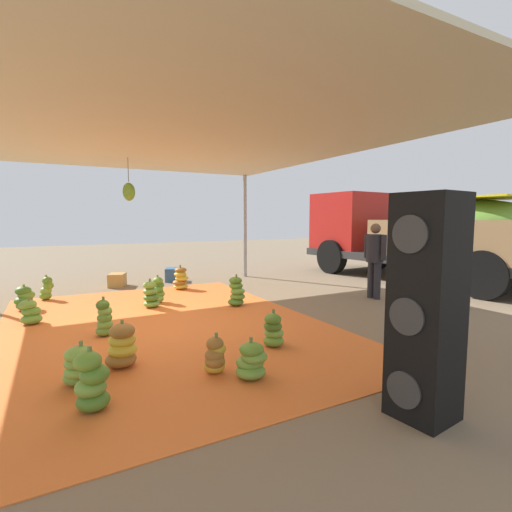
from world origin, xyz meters
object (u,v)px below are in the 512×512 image
object	(u,v)px
banana_bunch_12	(30,313)
banana_bunch_13	(25,299)
worker_0	(375,255)
crate_0	(117,280)
banana_bunch_1	(158,291)
banana_bunch_3	(215,356)
banana_bunch_7	(104,319)
banana_bunch_9	(273,331)
cargo_truck_main	(418,232)
crate_1	(172,275)
banana_bunch_2	(122,346)
speaker_stack	(426,308)
banana_bunch_5	(92,383)
banana_bunch_6	(251,361)
banana_bunch_4	(80,367)
banana_bunch_0	(181,279)
banana_bunch_11	(151,295)
banana_bunch_8	(237,292)
banana_bunch_10	(47,289)

from	to	relation	value
banana_bunch_12	banana_bunch_13	world-z (taller)	banana_bunch_13
worker_0	crate_0	size ratio (longest dim) A/B	3.22
banana_bunch_1	banana_bunch_3	world-z (taller)	banana_bunch_1
banana_bunch_7	banana_bunch_9	xyz separation A→B (m)	(1.47, 1.84, -0.04)
cargo_truck_main	crate_1	size ratio (longest dim) A/B	14.43
banana_bunch_1	cargo_truck_main	bearing A→B (deg)	86.31
banana_bunch_1	banana_bunch_2	xyz separation A→B (m)	(2.98, -1.13, -0.01)
banana_bunch_7	banana_bunch_1	bearing A→B (deg)	145.99
banana_bunch_7	banana_bunch_13	size ratio (longest dim) A/B	1.21
speaker_stack	crate_1	size ratio (longest dim) A/B	4.03
banana_bunch_5	banana_bunch_12	world-z (taller)	banana_bunch_5
banana_bunch_3	banana_bunch_9	world-z (taller)	banana_bunch_9
worker_0	cargo_truck_main	bearing A→B (deg)	113.54
banana_bunch_6	banana_bunch_9	size ratio (longest dim) A/B	0.95
banana_bunch_4	speaker_stack	xyz separation A→B (m)	(1.96, 2.45, 0.72)
banana_bunch_0	crate_1	xyz separation A→B (m)	(-1.24, 0.15, -0.07)
banana_bunch_0	banana_bunch_1	xyz separation A→B (m)	(1.16, -0.81, 0.00)
banana_bunch_11	crate_0	bearing A→B (deg)	-175.44
banana_bunch_4	crate_1	bearing A→B (deg)	156.00
banana_bunch_8	speaker_stack	world-z (taller)	speaker_stack
banana_bunch_2	speaker_stack	xyz separation A→B (m)	(2.26, 2.01, 0.68)
banana_bunch_11	crate_0	world-z (taller)	banana_bunch_11
banana_bunch_1	banana_bunch_10	size ratio (longest dim) A/B	1.08
banana_bunch_0	cargo_truck_main	bearing A→B (deg)	75.16
banana_bunch_7	banana_bunch_2	bearing A→B (deg)	1.74
banana_bunch_1	banana_bunch_8	xyz separation A→B (m)	(0.93, 1.24, 0.01)
banana_bunch_11	cargo_truck_main	world-z (taller)	cargo_truck_main
worker_0	banana_bunch_3	bearing A→B (deg)	-65.55
banana_bunch_1	crate_0	xyz separation A→B (m)	(-2.26, -0.43, -0.09)
banana_bunch_10	banana_bunch_3	bearing A→B (deg)	17.92
banana_bunch_4	crate_0	bearing A→B (deg)	168.34
banana_bunch_2	banana_bunch_13	bearing A→B (deg)	-162.64
banana_bunch_9	crate_1	xyz separation A→B (m)	(-5.60, 0.28, -0.04)
banana_bunch_1	crate_0	size ratio (longest dim) A/B	1.14
worker_0	banana_bunch_4	bearing A→B (deg)	-73.97
banana_bunch_7	speaker_stack	bearing A→B (deg)	30.29
banana_bunch_12	banana_bunch_13	size ratio (longest dim) A/B	0.91
banana_bunch_0	banana_bunch_12	world-z (taller)	banana_bunch_0
banana_bunch_6	banana_bunch_10	bearing A→B (deg)	-160.20
crate_1	worker_0	bearing A→B (deg)	36.83
banana_bunch_7	worker_0	xyz separation A→B (m)	(-0.06, 5.17, 0.65)
banana_bunch_8	cargo_truck_main	size ratio (longest dim) A/B	0.09
banana_bunch_0	worker_0	xyz separation A→B (m)	(2.83, 3.20, 0.65)
banana_bunch_5	banana_bunch_8	world-z (taller)	banana_bunch_8
banana_bunch_5	cargo_truck_main	size ratio (longest dim) A/B	0.08
banana_bunch_9	banana_bunch_13	xyz separation A→B (m)	(-3.75, -2.91, 0.00)
banana_bunch_2	banana_bunch_10	size ratio (longest dim) A/B	1.04
banana_bunch_0	banana_bunch_2	bearing A→B (deg)	-25.10
banana_bunch_0	banana_bunch_4	world-z (taller)	banana_bunch_0
banana_bunch_5	crate_1	bearing A→B (deg)	158.48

